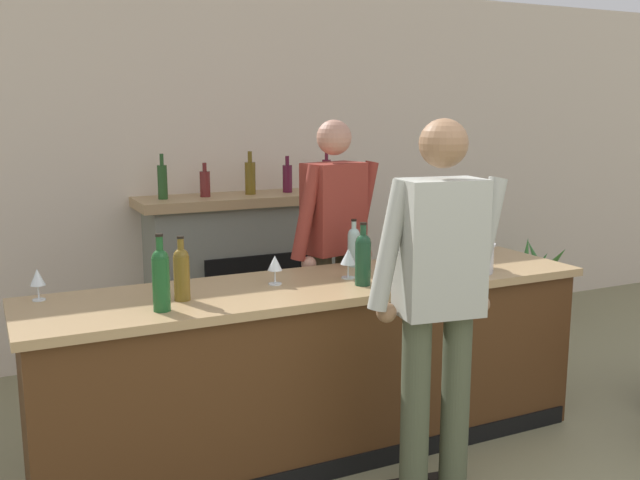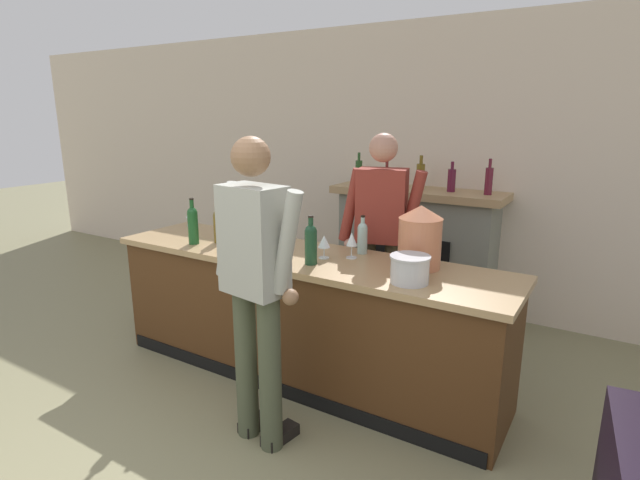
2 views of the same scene
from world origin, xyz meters
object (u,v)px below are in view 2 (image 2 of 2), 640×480
at_px(copper_dispenser, 420,237).
at_px(wine_bottle_cabernet_heavy, 362,236).
at_px(wine_glass_front_right, 324,242).
at_px(wine_glass_back_row, 190,214).
at_px(wine_bottle_riesling_slim, 193,224).
at_px(person_customer, 256,283).
at_px(wine_glass_front_left, 352,240).
at_px(person_bartender, 381,239).
at_px(wine_bottle_rose_blush, 311,242).
at_px(ice_bucket_steel, 410,269).
at_px(fireplace_stone, 415,249).
at_px(wine_glass_near_bucket, 280,234).
at_px(wine_bottle_chardonnay_pale, 218,225).

height_order(copper_dispenser, wine_bottle_cabernet_heavy, copper_dispenser).
relative_size(wine_glass_front_right, wine_glass_back_row, 1.05).
distance_m(wine_bottle_riesling_slim, wine_glass_front_right, 1.07).
height_order(person_customer, copper_dispenser, person_customer).
bearing_deg(wine_bottle_riesling_slim, copper_dispenser, 11.06).
height_order(wine_bottle_riesling_slim, wine_glass_front_left, wine_bottle_riesling_slim).
relative_size(person_customer, wine_glass_back_row, 11.67).
xyz_separation_m(person_bartender, wine_glass_front_right, (-0.18, -0.52, 0.07)).
distance_m(wine_bottle_rose_blush, wine_glass_back_row, 1.58).
bearing_deg(wine_glass_back_row, ice_bucket_steel, -10.61).
height_order(fireplace_stone, wine_bottle_riesling_slim, fireplace_stone).
bearing_deg(wine_glass_back_row, copper_dispenser, -2.74).
bearing_deg(fireplace_stone, wine_glass_near_bucket, -105.37).
height_order(wine_glass_front_right, wine_glass_near_bucket, wine_glass_front_right).
bearing_deg(wine_glass_near_bucket, wine_bottle_chardonnay_pale, -169.64).
height_order(copper_dispenser, wine_glass_front_left, copper_dispenser).
relative_size(wine_bottle_rose_blush, wine_bottle_cabernet_heavy, 1.19).
distance_m(person_customer, wine_bottle_cabernet_heavy, 1.04).
bearing_deg(wine_bottle_riesling_slim, wine_bottle_cabernet_heavy, 19.69).
relative_size(ice_bucket_steel, wine_glass_near_bucket, 1.56).
bearing_deg(fireplace_stone, wine_bottle_rose_blush, -91.27).
bearing_deg(wine_glass_back_row, person_customer, -33.29).
bearing_deg(person_customer, wine_glass_back_row, 146.71).
xyz_separation_m(wine_bottle_chardonnay_pale, wine_glass_front_left, (1.08, 0.15, -0.01)).
bearing_deg(wine_glass_front_right, wine_glass_near_bucket, 173.99).
relative_size(person_bartender, wine_bottle_cabernet_heavy, 6.43).
relative_size(copper_dispenser, wine_glass_back_row, 2.66).
relative_size(wine_bottle_rose_blush, wine_bottle_riesling_slim, 0.93).
height_order(person_customer, wine_bottle_cabernet_heavy, person_customer).
relative_size(copper_dispenser, wine_glass_front_left, 2.25).
bearing_deg(wine_glass_back_row, wine_bottle_cabernet_heavy, 0.12).
relative_size(fireplace_stone, wine_bottle_chardonnay_pale, 5.28).
height_order(person_customer, wine_glass_near_bucket, person_customer).
distance_m(wine_glass_front_right, wine_glass_near_bucket, 0.41).
relative_size(copper_dispenser, wine_bottle_rose_blush, 1.25).
bearing_deg(ice_bucket_steel, wine_bottle_rose_blush, 179.26).
bearing_deg(ice_bucket_steel, wine_bottle_riesling_slim, -179.50).
bearing_deg(wine_glass_front_right, person_customer, -87.75).
distance_m(person_customer, wine_glass_near_bucket, 0.93).
height_order(fireplace_stone, wine_bottle_rose_blush, fireplace_stone).
relative_size(wine_bottle_chardonnay_pale, wine_glass_near_bucket, 2.02).
bearing_deg(wine_bottle_rose_blush, wine_bottle_riesling_slim, -178.69).
bearing_deg(person_bartender, ice_bucket_steel, -53.79).
height_order(fireplace_stone, wine_glass_front_right, fireplace_stone).
xyz_separation_m(person_customer, wine_bottle_riesling_slim, (-1.08, 0.59, 0.10)).
bearing_deg(wine_bottle_chardonnay_pale, wine_bottle_cabernet_heavy, 15.36).
bearing_deg(copper_dispenser, person_customer, -123.01).
bearing_deg(wine_glass_back_row, wine_bottle_riesling_slim, -41.73).
bearing_deg(ice_bucket_steel, wine_glass_front_right, 165.97).
height_order(fireplace_stone, ice_bucket_steel, fireplace_stone).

